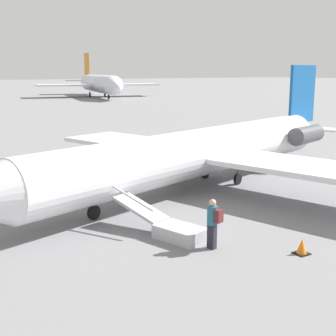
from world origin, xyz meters
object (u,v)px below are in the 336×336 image
boarding_stairs (172,228)px  passenger (213,220)px  airplane_far_center (99,83)px  airplane_main (208,150)px

boarding_stairs → passenger: 1.88m
airplane_far_center → boarding_stairs: (34.67, 86.69, -2.71)m
airplane_far_center → passenger: bearing=-9.1°
boarding_stairs → passenger: passenger is taller
airplane_main → boarding_stairs: (5.76, 5.66, -1.52)m
boarding_stairs → passenger: size_ratio=2.38×
airplane_far_center → passenger: size_ratio=21.57×
boarding_stairs → airplane_far_center: bearing=-38.7°
airplane_main → passenger: bearing=37.9°
airplane_main → airplane_far_center: bearing=-126.5°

